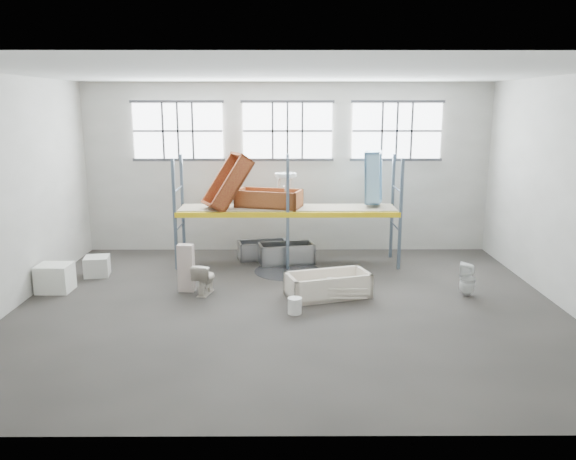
{
  "coord_description": "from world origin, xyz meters",
  "views": [
    {
      "loc": [
        -0.06,
        -11.87,
        4.41
      ],
      "look_at": [
        0.0,
        1.5,
        1.4
      ],
      "focal_mm": 35.39,
      "sensor_mm": 36.0,
      "label": 1
    }
  ],
  "objects_px": {
    "cistern_tall": "(186,268)",
    "rust_tub_flat": "(269,199)",
    "blue_tub_upright": "(373,177)",
    "bucket": "(295,306)",
    "toilet_white": "(468,279)",
    "steel_tub_left": "(263,250)",
    "bathtub_beige": "(328,285)",
    "steel_tub_right": "(286,253)",
    "toilet_beige": "(205,278)",
    "carton_near": "(55,278)"
  },
  "relations": [
    {
      "from": "toilet_beige",
      "to": "bucket",
      "type": "height_order",
      "value": "toilet_beige"
    },
    {
      "from": "bathtub_beige",
      "to": "bucket",
      "type": "height_order",
      "value": "bathtub_beige"
    },
    {
      "from": "bathtub_beige",
      "to": "steel_tub_right",
      "type": "height_order",
      "value": "same"
    },
    {
      "from": "cistern_tall",
      "to": "bucket",
      "type": "height_order",
      "value": "cistern_tall"
    },
    {
      "from": "cistern_tall",
      "to": "toilet_white",
      "type": "relative_size",
      "value": 1.44
    },
    {
      "from": "steel_tub_left",
      "to": "steel_tub_right",
      "type": "distance_m",
      "value": 0.83
    },
    {
      "from": "steel_tub_right",
      "to": "cistern_tall",
      "type": "bearing_deg",
      "value": -134.49
    },
    {
      "from": "toilet_beige",
      "to": "steel_tub_left",
      "type": "xyz_separation_m",
      "value": [
        1.24,
        3.1,
        -0.12
      ]
    },
    {
      "from": "steel_tub_left",
      "to": "bucket",
      "type": "bearing_deg",
      "value": -79.09
    },
    {
      "from": "steel_tub_left",
      "to": "carton_near",
      "type": "distance_m",
      "value": 5.65
    },
    {
      "from": "toilet_white",
      "to": "steel_tub_right",
      "type": "bearing_deg",
      "value": -103.15
    },
    {
      "from": "cistern_tall",
      "to": "steel_tub_left",
      "type": "distance_m",
      "value": 3.39
    },
    {
      "from": "rust_tub_flat",
      "to": "steel_tub_left",
      "type": "bearing_deg",
      "value": 115.21
    },
    {
      "from": "bucket",
      "to": "toilet_white",
      "type": "bearing_deg",
      "value": 15.67
    },
    {
      "from": "rust_tub_flat",
      "to": "toilet_white",
      "type": "bearing_deg",
      "value": -31.42
    },
    {
      "from": "toilet_beige",
      "to": "toilet_white",
      "type": "distance_m",
      "value": 6.14
    },
    {
      "from": "bathtub_beige",
      "to": "toilet_white",
      "type": "relative_size",
      "value": 2.38
    },
    {
      "from": "cistern_tall",
      "to": "steel_tub_left",
      "type": "xyz_separation_m",
      "value": [
        1.71,
        2.91,
        -0.32
      ]
    },
    {
      "from": "bucket",
      "to": "rust_tub_flat",
      "type": "bearing_deg",
      "value": 99.28
    },
    {
      "from": "toilet_white",
      "to": "rust_tub_flat",
      "type": "distance_m",
      "value": 5.68
    },
    {
      "from": "steel_tub_left",
      "to": "bathtub_beige",
      "type": "bearing_deg",
      "value": -63.62
    },
    {
      "from": "blue_tub_upright",
      "to": "carton_near",
      "type": "relative_size",
      "value": 1.86
    },
    {
      "from": "blue_tub_upright",
      "to": "bucket",
      "type": "relative_size",
      "value": 4.08
    },
    {
      "from": "toilet_white",
      "to": "steel_tub_left",
      "type": "height_order",
      "value": "toilet_white"
    },
    {
      "from": "cistern_tall",
      "to": "toilet_white",
      "type": "bearing_deg",
      "value": 2.64
    },
    {
      "from": "steel_tub_left",
      "to": "carton_near",
      "type": "xyz_separation_m",
      "value": [
        -4.84,
        -2.91,
        0.07
      ]
    },
    {
      "from": "toilet_beige",
      "to": "carton_near",
      "type": "distance_m",
      "value": 3.61
    },
    {
      "from": "rust_tub_flat",
      "to": "toilet_beige",
      "type": "bearing_deg",
      "value": -118.26
    },
    {
      "from": "blue_tub_upright",
      "to": "bucket",
      "type": "distance_m",
      "value": 5.16
    },
    {
      "from": "blue_tub_upright",
      "to": "carton_near",
      "type": "bearing_deg",
      "value": -161.96
    },
    {
      "from": "toilet_beige",
      "to": "carton_near",
      "type": "height_order",
      "value": "toilet_beige"
    },
    {
      "from": "toilet_white",
      "to": "bucket",
      "type": "bearing_deg",
      "value": -53.86
    },
    {
      "from": "toilet_beige",
      "to": "cistern_tall",
      "type": "relative_size",
      "value": 0.65
    },
    {
      "from": "bathtub_beige",
      "to": "cistern_tall",
      "type": "height_order",
      "value": "cistern_tall"
    },
    {
      "from": "blue_tub_upright",
      "to": "bucket",
      "type": "height_order",
      "value": "blue_tub_upright"
    },
    {
      "from": "cistern_tall",
      "to": "rust_tub_flat",
      "type": "xyz_separation_m",
      "value": [
        1.9,
        2.49,
        1.25
      ]
    },
    {
      "from": "bathtub_beige",
      "to": "cistern_tall",
      "type": "distance_m",
      "value": 3.39
    },
    {
      "from": "toilet_beige",
      "to": "rust_tub_flat",
      "type": "height_order",
      "value": "rust_tub_flat"
    },
    {
      "from": "bathtub_beige",
      "to": "rust_tub_flat",
      "type": "xyz_separation_m",
      "value": [
        -1.45,
        2.89,
        1.54
      ]
    },
    {
      "from": "bathtub_beige",
      "to": "rust_tub_flat",
      "type": "height_order",
      "value": "rust_tub_flat"
    },
    {
      "from": "carton_near",
      "to": "cistern_tall",
      "type": "bearing_deg",
      "value": -0.03
    },
    {
      "from": "toilet_white",
      "to": "carton_near",
      "type": "distance_m",
      "value": 9.74
    },
    {
      "from": "cistern_tall",
      "to": "steel_tub_right",
      "type": "height_order",
      "value": "cistern_tall"
    },
    {
      "from": "rust_tub_flat",
      "to": "bucket",
      "type": "bearing_deg",
      "value": -80.72
    },
    {
      "from": "bathtub_beige",
      "to": "blue_tub_upright",
      "type": "xyz_separation_m",
      "value": [
        1.44,
        2.98,
        2.12
      ]
    },
    {
      "from": "cistern_tall",
      "to": "carton_near",
      "type": "distance_m",
      "value": 3.15
    },
    {
      "from": "blue_tub_upright",
      "to": "carton_near",
      "type": "distance_m",
      "value": 8.59
    },
    {
      "from": "toilet_white",
      "to": "steel_tub_left",
      "type": "bearing_deg",
      "value": -103.44
    },
    {
      "from": "steel_tub_right",
      "to": "bucket",
      "type": "distance_m",
      "value": 3.94
    },
    {
      "from": "toilet_white",
      "to": "blue_tub_upright",
      "type": "distance_m",
      "value": 4.0
    }
  ]
}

